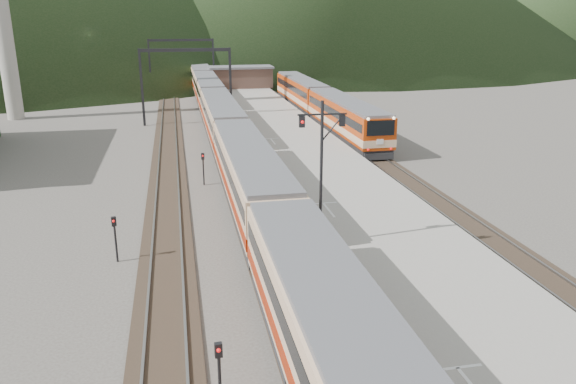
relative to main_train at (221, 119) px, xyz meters
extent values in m
cube|color=black|center=(0.00, -6.18, -1.93)|extent=(2.60, 200.00, 0.12)
cube|color=slate|center=(-0.72, -6.18, -1.83)|extent=(0.10, 200.00, 0.14)
cube|color=slate|center=(0.72, -6.18, -1.83)|extent=(0.10, 200.00, 0.14)
cube|color=black|center=(-5.00, -6.18, -1.93)|extent=(2.60, 200.00, 0.12)
cube|color=slate|center=(-5.72, -6.18, -1.83)|extent=(0.10, 200.00, 0.14)
cube|color=slate|center=(-4.28, -6.18, -1.83)|extent=(0.10, 200.00, 0.14)
cube|color=black|center=(11.50, -6.18, -1.93)|extent=(2.60, 200.00, 0.12)
cube|color=slate|center=(10.78, -6.18, -1.83)|extent=(0.10, 200.00, 0.14)
cube|color=slate|center=(12.22, -6.18, -1.83)|extent=(0.10, 200.00, 0.14)
cube|color=gray|center=(5.60, -8.18, -1.49)|extent=(8.00, 100.00, 1.00)
cube|color=black|center=(-7.50, 8.82, 2.01)|extent=(0.25, 0.25, 8.00)
cube|color=black|center=(1.80, 8.82, 2.01)|extent=(0.25, 0.25, 8.00)
cube|color=black|center=(-2.85, 8.82, 5.81)|extent=(9.30, 0.22, 0.35)
cube|color=black|center=(-7.50, 33.82, 2.01)|extent=(0.25, 0.25, 8.00)
cube|color=black|center=(1.80, 33.82, 2.01)|extent=(0.25, 0.25, 8.00)
cube|color=black|center=(-2.85, 33.82, 5.81)|extent=(9.30, 0.22, 0.35)
cube|color=#4D372D|center=(5.60, 31.82, 0.41)|extent=(9.00, 4.00, 2.80)
cube|color=slate|center=(5.60, 31.82, 1.96)|extent=(9.40, 4.40, 0.30)
cube|color=#D4AA83|center=(0.00, -39.75, 0.00)|extent=(2.88, 19.37, 3.52)
cube|color=#D4AA83|center=(0.00, -19.87, 0.00)|extent=(2.88, 19.37, 3.52)
cube|color=#D4AA83|center=(0.00, 0.00, 0.00)|extent=(2.88, 19.37, 3.52)
cube|color=#D4AA83|center=(0.00, 19.87, 0.00)|extent=(2.88, 19.37, 3.52)
cube|color=#D4AA83|center=(0.00, 39.75, 0.00)|extent=(2.88, 19.37, 3.52)
cube|color=#AB3309|center=(11.50, -2.00, -0.08)|extent=(2.76, 18.54, 3.36)
cube|color=#AB3309|center=(11.50, 17.03, -0.08)|extent=(2.76, 18.54, 3.36)
cylinder|color=black|center=(2.13, -28.70, 2.37)|extent=(0.14, 0.14, 6.71)
cube|color=black|center=(2.13, -28.70, 5.12)|extent=(2.20, 0.18, 0.07)
cube|color=black|center=(1.23, -28.66, 4.82)|extent=(0.26, 0.19, 0.50)
cube|color=black|center=(3.03, -28.74, 4.82)|extent=(0.26, 0.19, 0.50)
cylinder|color=black|center=(-3.35, -38.21, -0.99)|extent=(0.10, 0.10, 2.00)
cube|color=black|center=(-3.35, -38.21, 0.06)|extent=(0.23, 0.18, 0.45)
cylinder|color=black|center=(-2.52, -14.64, -0.99)|extent=(0.10, 0.10, 2.00)
cube|color=black|center=(-2.52, -14.64, 0.06)|extent=(0.23, 0.17, 0.45)
cylinder|color=black|center=(-7.30, -26.64, -0.99)|extent=(0.10, 0.10, 2.00)
cube|color=black|center=(-7.30, -26.64, 0.06)|extent=(0.25, 0.20, 0.45)
camera|label=1|loc=(-4.14, -52.35, 9.25)|focal=35.00mm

